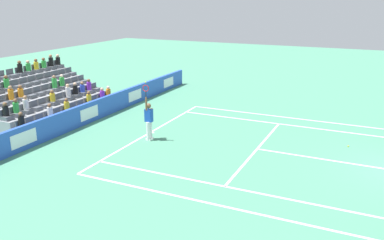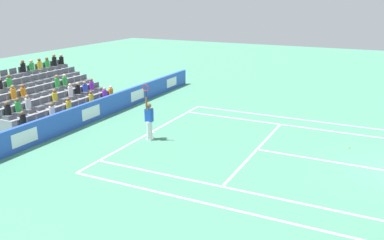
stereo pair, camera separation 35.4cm
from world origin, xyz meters
name	(u,v)px [view 1 (the left image)]	position (x,y,z in m)	size (l,w,h in m)	color
line_baseline	(151,132)	(0.00, -11.89, 0.00)	(10.97, 0.10, 0.01)	white
line_service	(257,149)	(0.00, -6.40, 0.00)	(8.23, 0.10, 0.01)	white
line_centre_service	(332,161)	(0.00, -3.20, 0.00)	(0.10, 6.40, 0.01)	white
line_singles_sideline_left	(237,189)	(4.12, -5.95, 0.00)	(0.10, 11.89, 0.01)	white
line_singles_sideline_right	(287,125)	(-4.12, -5.95, 0.00)	(0.10, 11.89, 0.01)	white
line_doubles_sideline_left	(223,206)	(5.49, -5.95, 0.00)	(0.10, 11.89, 0.01)	white
line_doubles_sideline_right	(293,118)	(-5.49, -5.95, 0.00)	(0.10, 11.89, 0.01)	white
line_centre_mark	(152,133)	(0.00, -11.79, 0.00)	(0.10, 0.20, 0.01)	white
sponsor_barrier	(88,113)	(0.00, -15.75, 0.55)	(22.41, 0.22, 1.10)	blue
tennis_player	(149,120)	(0.96, -11.38, 0.99)	(0.53, 0.38, 2.85)	white
stadium_stand	(37,101)	(0.00, -19.30, 0.83)	(7.44, 4.75, 3.04)	gray
loose_tennis_ball	(348,146)	(-2.00, -2.74, 0.03)	(0.07, 0.07, 0.07)	#D1E533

